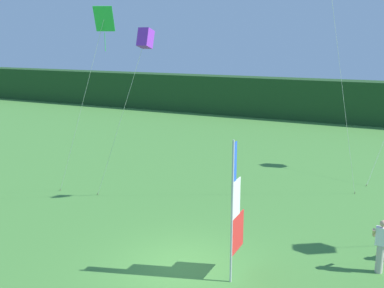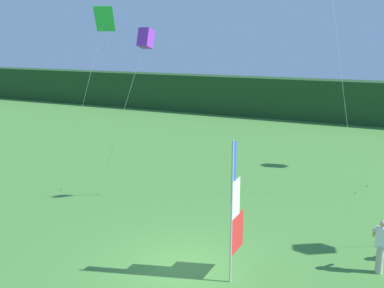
{
  "view_description": "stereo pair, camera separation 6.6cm",
  "coord_description": "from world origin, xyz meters",
  "px_view_note": "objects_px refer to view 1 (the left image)",
  "views": [
    {
      "loc": [
        5.59,
        -11.08,
        6.77
      ],
      "look_at": [
        -0.7,
        2.09,
        3.35
      ],
      "focal_mm": 41.73,
      "sensor_mm": 36.0,
      "label": 1
    },
    {
      "loc": [
        5.65,
        -11.05,
        6.77
      ],
      "look_at": [
        -0.7,
        2.09,
        3.35
      ],
      "focal_mm": 41.73,
      "sensor_mm": 36.0,
      "label": 2
    }
  ],
  "objects_px": {
    "banner_flag": "(236,213)",
    "kite_purple_box_3": "(145,39)",
    "person_mid_field": "(381,245)",
    "kite_green_diamond_4": "(102,28)"
  },
  "relations": [
    {
      "from": "kite_green_diamond_4",
      "to": "banner_flag",
      "type": "bearing_deg",
      "value": -25.98
    },
    {
      "from": "kite_purple_box_3",
      "to": "kite_green_diamond_4",
      "type": "distance_m",
      "value": 1.82
    },
    {
      "from": "person_mid_field",
      "to": "kite_green_diamond_4",
      "type": "xyz_separation_m",
      "value": [
        -10.59,
        1.19,
        6.34
      ]
    },
    {
      "from": "banner_flag",
      "to": "kite_green_diamond_4",
      "type": "height_order",
      "value": "kite_green_diamond_4"
    },
    {
      "from": "banner_flag",
      "to": "person_mid_field",
      "type": "relative_size",
      "value": 2.52
    },
    {
      "from": "banner_flag",
      "to": "kite_green_diamond_4",
      "type": "bearing_deg",
      "value": 154.02
    },
    {
      "from": "banner_flag",
      "to": "kite_purple_box_3",
      "type": "bearing_deg",
      "value": 144.37
    },
    {
      "from": "kite_purple_box_3",
      "to": "banner_flag",
      "type": "bearing_deg",
      "value": -35.63
    },
    {
      "from": "person_mid_field",
      "to": "kite_green_diamond_4",
      "type": "bearing_deg",
      "value": 173.56
    },
    {
      "from": "banner_flag",
      "to": "kite_purple_box_3",
      "type": "relative_size",
      "value": 0.58
    }
  ]
}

